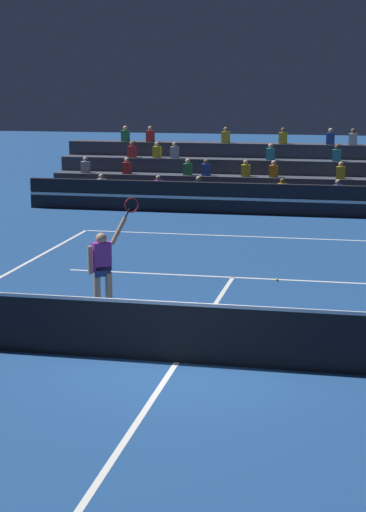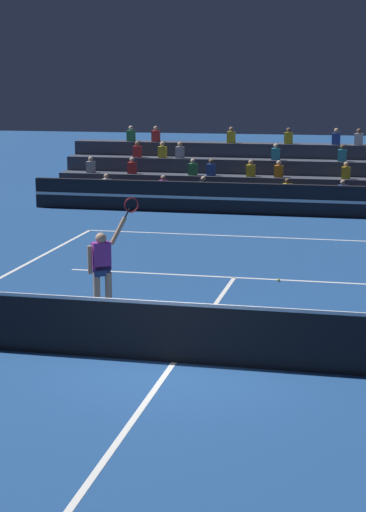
% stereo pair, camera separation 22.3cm
% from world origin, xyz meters
% --- Properties ---
extents(ground_plane, '(120.00, 120.00, 0.00)m').
position_xyz_m(ground_plane, '(0.00, 0.00, 0.00)').
color(ground_plane, navy).
extents(court_lines, '(11.10, 23.90, 0.01)m').
position_xyz_m(court_lines, '(0.00, 0.00, 0.00)').
color(court_lines, white).
rests_on(court_lines, ground).
extents(tennis_net, '(12.00, 0.10, 1.10)m').
position_xyz_m(tennis_net, '(0.00, 0.00, 0.54)').
color(tennis_net, black).
rests_on(tennis_net, ground).
extents(sponsor_banner_wall, '(18.00, 0.26, 1.10)m').
position_xyz_m(sponsor_banner_wall, '(0.00, 16.22, 0.55)').
color(sponsor_banner_wall, black).
rests_on(sponsor_banner_wall, ground).
extents(bleacher_stand, '(17.56, 3.80, 2.83)m').
position_xyz_m(bleacher_stand, '(0.01, 19.39, 0.84)').
color(bleacher_stand, '#383D4C').
rests_on(bleacher_stand, ground).
extents(tennis_player, '(0.95, 0.70, 2.44)m').
position_xyz_m(tennis_player, '(-2.05, 2.52, 0.99)').
color(tennis_player, tan).
rests_on(tennis_player, ground).
extents(tennis_ball, '(0.07, 0.07, 0.07)m').
position_xyz_m(tennis_ball, '(1.08, 6.26, 0.03)').
color(tennis_ball, '#C6DB33').
rests_on(tennis_ball, ground).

